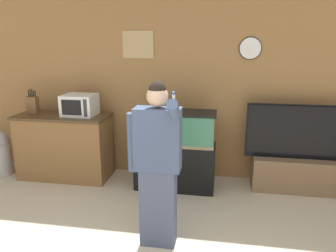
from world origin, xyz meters
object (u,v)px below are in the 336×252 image
(knife_block, at_px, (33,104))
(person_standing, at_px, (157,164))
(aquarium_on_stand, at_px, (175,150))
(counter_island, at_px, (65,146))
(trash_bin, at_px, (0,152))
(tv_on_stand, at_px, (296,165))
(microwave, at_px, (80,105))

(knife_block, height_order, person_standing, person_standing)
(aquarium_on_stand, bearing_deg, person_standing, -89.18)
(counter_island, height_order, trash_bin, counter_island)
(tv_on_stand, xyz_separation_m, trash_bin, (-4.33, -0.19, -0.01))
(counter_island, height_order, tv_on_stand, tv_on_stand)
(counter_island, relative_size, trash_bin, 1.98)
(counter_island, bearing_deg, tv_on_stand, 2.12)
(tv_on_stand, bearing_deg, person_standing, -136.81)
(counter_island, relative_size, person_standing, 0.82)
(tv_on_stand, distance_m, trash_bin, 4.34)
(knife_block, relative_size, trash_bin, 0.52)
(tv_on_stand, bearing_deg, trash_bin, -177.49)
(knife_block, bearing_deg, microwave, 0.02)
(knife_block, xyz_separation_m, tv_on_stand, (3.76, 0.08, -0.73))
(microwave, distance_m, knife_block, 0.73)
(microwave, relative_size, knife_block, 1.29)
(counter_island, distance_m, aquarium_on_stand, 1.67)
(microwave, height_order, person_standing, person_standing)
(tv_on_stand, bearing_deg, aquarium_on_stand, -172.69)
(counter_island, distance_m, person_standing, 2.22)
(trash_bin, bearing_deg, person_standing, -25.98)
(microwave, height_order, tv_on_stand, microwave)
(counter_island, bearing_deg, trash_bin, -176.24)
(counter_island, height_order, microwave, microwave)
(knife_block, bearing_deg, counter_island, -4.72)
(knife_block, bearing_deg, aquarium_on_stand, -3.38)
(knife_block, bearing_deg, person_standing, -33.64)
(microwave, bearing_deg, aquarium_on_stand, -5.15)
(person_standing, relative_size, trash_bin, 2.43)
(aquarium_on_stand, bearing_deg, microwave, 174.85)
(person_standing, xyz_separation_m, trash_bin, (-2.72, 1.32, -0.52))
(person_standing, bearing_deg, trash_bin, 154.02)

